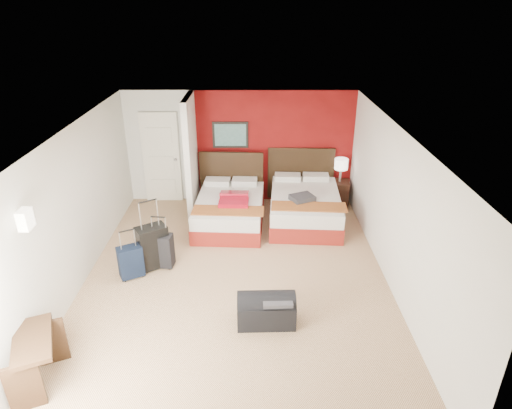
{
  "coord_description": "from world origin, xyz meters",
  "views": [
    {
      "loc": [
        0.3,
        -6.1,
        4.25
      ],
      "look_at": [
        0.34,
        0.8,
        1.0
      ],
      "focal_mm": 30.88,
      "sensor_mm": 36.0,
      "label": 1
    }
  ],
  "objects_px": {
    "table_lamp": "(341,170)",
    "suitcase_charcoal": "(161,252)",
    "suitcase_navy": "(131,263)",
    "nightstand": "(339,194)",
    "desk": "(38,361)",
    "bed_left": "(230,211)",
    "red_suitcase_open": "(234,198)",
    "duffel_bag": "(266,311)",
    "suitcase_black": "(153,248)",
    "bed_right": "(305,208)"
  },
  "relations": [
    {
      "from": "table_lamp",
      "to": "suitcase_charcoal",
      "type": "xyz_separation_m",
      "value": [
        -3.49,
        -2.46,
        -0.55
      ]
    },
    {
      "from": "suitcase_charcoal",
      "to": "suitcase_navy",
      "type": "height_order",
      "value": "suitcase_charcoal"
    },
    {
      "from": "nightstand",
      "to": "desk",
      "type": "bearing_deg",
      "value": -124.06
    },
    {
      "from": "table_lamp",
      "to": "desk",
      "type": "relative_size",
      "value": 0.62
    },
    {
      "from": "suitcase_charcoal",
      "to": "desk",
      "type": "distance_m",
      "value": 2.75
    },
    {
      "from": "bed_left",
      "to": "desk",
      "type": "height_order",
      "value": "desk"
    },
    {
      "from": "nightstand",
      "to": "suitcase_navy",
      "type": "xyz_separation_m",
      "value": [
        -3.94,
        -2.78,
        -0.02
      ]
    },
    {
      "from": "table_lamp",
      "to": "suitcase_navy",
      "type": "xyz_separation_m",
      "value": [
        -3.94,
        -2.78,
        -0.58
      ]
    },
    {
      "from": "bed_left",
      "to": "red_suitcase_open",
      "type": "bearing_deg",
      "value": -41.68
    },
    {
      "from": "duffel_bag",
      "to": "suitcase_black",
      "type": "bearing_deg",
      "value": 141.0
    },
    {
      "from": "table_lamp",
      "to": "desk",
      "type": "bearing_deg",
      "value": -131.61
    },
    {
      "from": "nightstand",
      "to": "suitcase_charcoal",
      "type": "xyz_separation_m",
      "value": [
        -3.49,
        -2.46,
        -0.0
      ]
    },
    {
      "from": "bed_left",
      "to": "desk",
      "type": "xyz_separation_m",
      "value": [
        -2.08,
        -4.15,
        0.06
      ]
    },
    {
      "from": "red_suitcase_open",
      "to": "suitcase_charcoal",
      "type": "distance_m",
      "value": 1.94
    },
    {
      "from": "red_suitcase_open",
      "to": "suitcase_navy",
      "type": "bearing_deg",
      "value": -130.56
    },
    {
      "from": "suitcase_navy",
      "to": "red_suitcase_open",
      "type": "bearing_deg",
      "value": 19.45
    },
    {
      "from": "nightstand",
      "to": "desk",
      "type": "xyz_separation_m",
      "value": [
        -4.46,
        -5.02,
        0.06
      ]
    },
    {
      "from": "nightstand",
      "to": "red_suitcase_open",
      "type": "bearing_deg",
      "value": -149.37
    },
    {
      "from": "desk",
      "to": "nightstand",
      "type": "bearing_deg",
      "value": 25.43
    },
    {
      "from": "bed_left",
      "to": "bed_right",
      "type": "xyz_separation_m",
      "value": [
        1.55,
        0.13,
        0.02
      ]
    },
    {
      "from": "suitcase_navy",
      "to": "table_lamp",
      "type": "bearing_deg",
      "value": 7.12
    },
    {
      "from": "duffel_bag",
      "to": "suitcase_charcoal",
      "type": "bearing_deg",
      "value": 138.67
    },
    {
      "from": "bed_right",
      "to": "desk",
      "type": "distance_m",
      "value": 5.61
    },
    {
      "from": "bed_right",
      "to": "suitcase_navy",
      "type": "bearing_deg",
      "value": -142.79
    },
    {
      "from": "table_lamp",
      "to": "suitcase_navy",
      "type": "bearing_deg",
      "value": -144.82
    },
    {
      "from": "suitcase_black",
      "to": "bed_right",
      "type": "bearing_deg",
      "value": -0.58
    },
    {
      "from": "suitcase_charcoal",
      "to": "desk",
      "type": "xyz_separation_m",
      "value": [
        -0.98,
        -2.57,
        0.06
      ]
    },
    {
      "from": "bed_right",
      "to": "suitcase_navy",
      "type": "distance_m",
      "value": 3.71
    },
    {
      "from": "bed_left",
      "to": "nightstand",
      "type": "bearing_deg",
      "value": 23.44
    },
    {
      "from": "duffel_bag",
      "to": "desk",
      "type": "xyz_separation_m",
      "value": [
        -2.74,
        -1.09,
        0.14
      ]
    },
    {
      "from": "table_lamp",
      "to": "red_suitcase_open",
      "type": "bearing_deg",
      "value": -156.93
    },
    {
      "from": "desk",
      "to": "bed_left",
      "type": "bearing_deg",
      "value": 40.47
    },
    {
      "from": "suitcase_black",
      "to": "nightstand",
      "type": "bearing_deg",
      "value": 1.88
    },
    {
      "from": "suitcase_navy",
      "to": "bed_left",
      "type": "bearing_deg",
      "value": 22.75
    },
    {
      "from": "suitcase_black",
      "to": "desk",
      "type": "bearing_deg",
      "value": -140.54
    },
    {
      "from": "bed_left",
      "to": "duffel_bag",
      "type": "bearing_deg",
      "value": -74.43
    },
    {
      "from": "bed_left",
      "to": "bed_right",
      "type": "height_order",
      "value": "bed_right"
    },
    {
      "from": "suitcase_charcoal",
      "to": "suitcase_navy",
      "type": "distance_m",
      "value": 0.55
    },
    {
      "from": "nightstand",
      "to": "table_lamp",
      "type": "relative_size",
      "value": 1.13
    },
    {
      "from": "bed_right",
      "to": "suitcase_charcoal",
      "type": "bearing_deg",
      "value": -143.13
    },
    {
      "from": "suitcase_navy",
      "to": "desk",
      "type": "bearing_deg",
      "value": -131.23
    },
    {
      "from": "suitcase_black",
      "to": "suitcase_navy",
      "type": "xyz_separation_m",
      "value": [
        -0.31,
        -0.31,
        -0.1
      ]
    },
    {
      "from": "red_suitcase_open",
      "to": "duffel_bag",
      "type": "distance_m",
      "value": 3.04
    },
    {
      "from": "bed_left",
      "to": "suitcase_charcoal",
      "type": "bearing_deg",
      "value": -121.46
    },
    {
      "from": "nightstand",
      "to": "desk",
      "type": "height_order",
      "value": "desk"
    },
    {
      "from": "table_lamp",
      "to": "duffel_bag",
      "type": "bearing_deg",
      "value": -113.65
    },
    {
      "from": "table_lamp",
      "to": "suitcase_charcoal",
      "type": "height_order",
      "value": "table_lamp"
    },
    {
      "from": "bed_right",
      "to": "suitcase_charcoal",
      "type": "distance_m",
      "value": 3.16
    },
    {
      "from": "bed_right",
      "to": "table_lamp",
      "type": "distance_m",
      "value": 1.24
    },
    {
      "from": "duffel_bag",
      "to": "table_lamp",
      "type": "bearing_deg",
      "value": 64.95
    }
  ]
}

